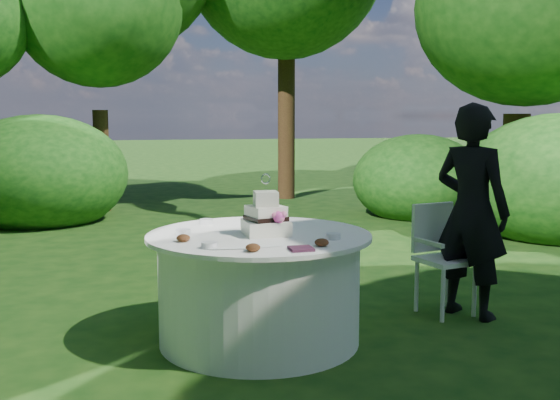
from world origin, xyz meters
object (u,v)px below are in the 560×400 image
object	(u,v)px
chair	(440,249)
table	(259,287)
cake	(266,218)
napkins	(301,249)
guest	(472,211)

from	to	relation	value
chair	table	bearing A→B (deg)	-167.94
cake	chair	distance (m)	1.61
napkins	cake	xyz separation A→B (m)	(-0.09, 0.57, 0.10)
napkins	guest	xyz separation A→B (m)	(1.61, 0.80, 0.06)
table	cake	xyz separation A→B (m)	(0.04, -0.05, 0.50)
guest	chair	distance (m)	0.40
table	napkins	bearing A→B (deg)	-78.11
cake	chair	size ratio (longest dim) A/B	0.48
table	cake	bearing A→B (deg)	-52.94
guest	cake	xyz separation A→B (m)	(-1.70, -0.23, 0.04)
napkins	chair	size ratio (longest dim) A/B	0.16
table	chair	bearing A→B (deg)	12.06
napkins	guest	size ratio (longest dim) A/B	0.08
guest	table	world-z (taller)	guest
cake	chair	bearing A→B (deg)	14.24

